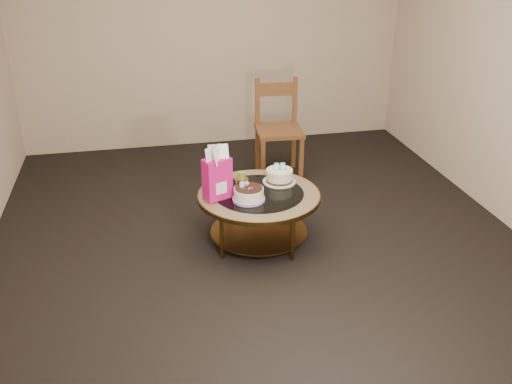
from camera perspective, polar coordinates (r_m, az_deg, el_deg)
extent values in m
plane|color=black|center=(4.90, 0.28, -4.91)|extent=(5.00, 5.00, 0.00)
cube|color=tan|center=(6.80, -4.33, 15.38)|extent=(4.50, 0.02, 2.60)
cube|color=tan|center=(2.21, 14.39, -7.64)|extent=(4.50, 0.02, 2.60)
cylinder|color=brown|center=(5.05, 3.65, -1.31)|extent=(0.04, 0.04, 0.42)
cylinder|color=brown|center=(5.07, -2.75, -1.16)|extent=(0.04, 0.04, 0.42)
cylinder|color=brown|center=(4.57, -3.43, -4.32)|extent=(0.04, 0.04, 0.42)
cylinder|color=brown|center=(4.55, 3.69, -4.51)|extent=(0.04, 0.04, 0.42)
cylinder|color=brown|center=(4.85, 0.29, -3.89)|extent=(0.82, 0.82, 0.02)
cylinder|color=brown|center=(4.70, 0.30, -0.36)|extent=(1.02, 1.02, 0.04)
cylinder|color=olive|center=(4.69, 0.30, -0.20)|extent=(1.00, 1.00, 0.01)
cylinder|color=black|center=(4.69, 0.30, -0.12)|extent=(0.74, 0.74, 0.01)
cylinder|color=#AF8CC6|center=(4.56, -0.73, -0.71)|extent=(0.26, 0.26, 0.02)
cylinder|color=silver|center=(4.54, -0.73, -0.23)|extent=(0.24, 0.24, 0.11)
cylinder|color=black|center=(4.52, -0.74, 0.41)|extent=(0.22, 0.22, 0.01)
sphere|color=#AF8CC6|center=(4.54, -1.40, 0.78)|extent=(0.05, 0.05, 0.05)
sphere|color=#AF8CC6|center=(4.55, -0.95, 0.86)|extent=(0.04, 0.04, 0.04)
sphere|color=#AF8CC6|center=(4.50, -1.43, 0.54)|extent=(0.04, 0.04, 0.04)
cone|color=#1E712B|center=(4.53, -0.98, 0.57)|extent=(0.03, 0.03, 0.02)
cone|color=#1E712B|center=(4.53, -1.68, 0.55)|extent=(0.04, 0.03, 0.02)
cone|color=#1E712B|center=(4.57, -0.78, 0.82)|extent=(0.03, 0.03, 0.02)
cone|color=#1E712B|center=(4.49, -1.19, 0.32)|extent=(0.04, 0.03, 0.02)
cylinder|color=silver|center=(4.88, 2.34, 1.06)|extent=(0.28, 0.28, 0.01)
cylinder|color=#412112|center=(4.88, 2.34, 1.22)|extent=(0.23, 0.23, 0.02)
cylinder|color=white|center=(4.86, 2.35, 1.78)|extent=(0.23, 0.23, 0.08)
cube|color=green|center=(4.82, 2.06, 2.58)|extent=(0.04, 0.01, 0.06)
cube|color=white|center=(4.82, 2.06, 2.58)|extent=(0.03, 0.02, 0.05)
cube|color=#3D91D0|center=(4.83, 2.68, 2.60)|extent=(0.04, 0.01, 0.06)
cube|color=white|center=(4.83, 2.68, 2.60)|extent=(0.03, 0.02, 0.05)
cube|color=#D01360|center=(4.54, -3.89, 1.34)|extent=(0.25, 0.20, 0.34)
cube|color=white|center=(4.57, -3.87, 0.65)|extent=(0.14, 0.15, 0.10)
cube|color=#D9C859|center=(4.91, -1.48, 1.17)|extent=(0.12, 0.12, 0.01)
cylinder|color=gold|center=(4.90, -1.48, 1.28)|extent=(0.12, 0.12, 0.01)
cylinder|color=olive|center=(4.89, -1.48, 1.68)|extent=(0.06, 0.06, 0.06)
cylinder|color=black|center=(4.87, -1.49, 2.07)|extent=(0.00, 0.00, 0.01)
cube|color=brown|center=(5.99, 2.33, 6.12)|extent=(0.50, 0.50, 0.04)
cube|color=brown|center=(5.86, 0.70, 3.08)|extent=(0.05, 0.05, 0.50)
cube|color=brown|center=(5.93, 4.53, 3.28)|extent=(0.05, 0.05, 0.50)
cube|color=brown|center=(6.23, 0.15, 4.47)|extent=(0.05, 0.05, 0.50)
cube|color=brown|center=(6.29, 3.77, 4.64)|extent=(0.05, 0.05, 0.50)
cube|color=brown|center=(6.06, 0.15, 8.94)|extent=(0.05, 0.05, 0.51)
cube|color=brown|center=(6.13, 3.91, 9.06)|extent=(0.05, 0.05, 0.51)
cube|color=brown|center=(6.06, 2.06, 10.22)|extent=(0.40, 0.06, 0.13)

